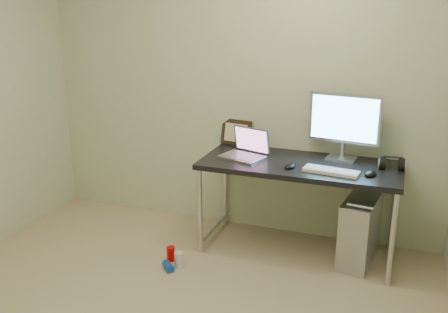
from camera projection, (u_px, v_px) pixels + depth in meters
wall_back at (238, 87)px, 4.20m from camera, size 3.50×0.02×2.50m
desk at (300, 173)px, 3.87m from camera, size 1.53×0.67×0.75m
tower_computer at (360, 230)px, 3.82m from camera, size 0.29×0.53×0.56m
cable_a at (358, 199)px, 4.06m from camera, size 0.01×0.16×0.69m
cable_b at (369, 204)px, 4.02m from camera, size 0.02×0.11×0.71m
can_red at (171, 254)px, 3.89m from camera, size 0.07×0.07×0.12m
can_white at (179, 260)px, 3.79m from camera, size 0.08×0.08×0.12m
can_blue at (168, 266)px, 3.76m from camera, size 0.12×0.12×0.06m
laptop at (246, 150)px, 3.98m from camera, size 0.39×0.36×0.23m
monitor at (344, 121)px, 3.84m from camera, size 0.56×0.19×0.52m
keyboard at (331, 171)px, 3.62m from camera, size 0.41×0.18×0.02m
mouse_right at (371, 173)px, 3.56m from camera, size 0.11×0.14×0.04m
mouse_left at (290, 165)px, 3.73m from camera, size 0.10×0.13×0.04m
headphones at (392, 165)px, 3.70m from camera, size 0.18×0.11×0.12m
picture_frame at (236, 132)px, 4.29m from camera, size 0.29×0.12×0.22m
webcam at (255, 136)px, 4.24m from camera, size 0.05×0.04×0.13m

